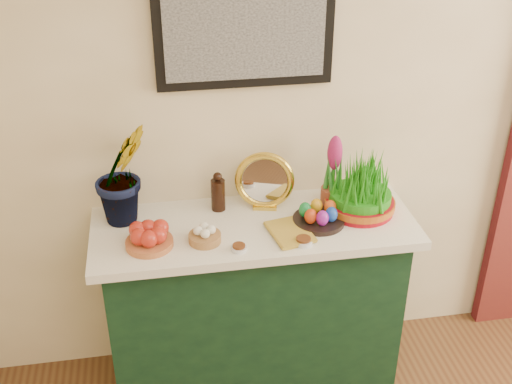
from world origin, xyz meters
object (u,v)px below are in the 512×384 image
(book, at_px, (272,235))
(mirror, at_px, (265,181))
(hyacinth_green, at_px, (121,159))
(sideboard, at_px, (254,306))
(wheatgrass_sabzeh, at_px, (361,189))

(book, bearing_deg, mirror, 75.97)
(hyacinth_green, relative_size, mirror, 2.16)
(sideboard, distance_m, mirror, 0.61)
(sideboard, relative_size, wheatgrass_sabzeh, 4.17)
(hyacinth_green, height_order, book, hyacinth_green)
(book, bearing_deg, wheatgrass_sabzeh, 9.06)
(sideboard, relative_size, mirror, 4.77)
(sideboard, xyz_separation_m, mirror, (0.07, 0.13, 0.59))
(wheatgrass_sabzeh, bearing_deg, hyacinth_green, 174.22)
(hyacinth_green, xyz_separation_m, mirror, (0.61, 0.00, -0.17))
(sideboard, bearing_deg, hyacinth_green, 167.10)
(sideboard, height_order, wheatgrass_sabzeh, wheatgrass_sabzeh)
(mirror, distance_m, book, 0.29)
(hyacinth_green, bearing_deg, mirror, -28.50)
(book, distance_m, wheatgrass_sabzeh, 0.46)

